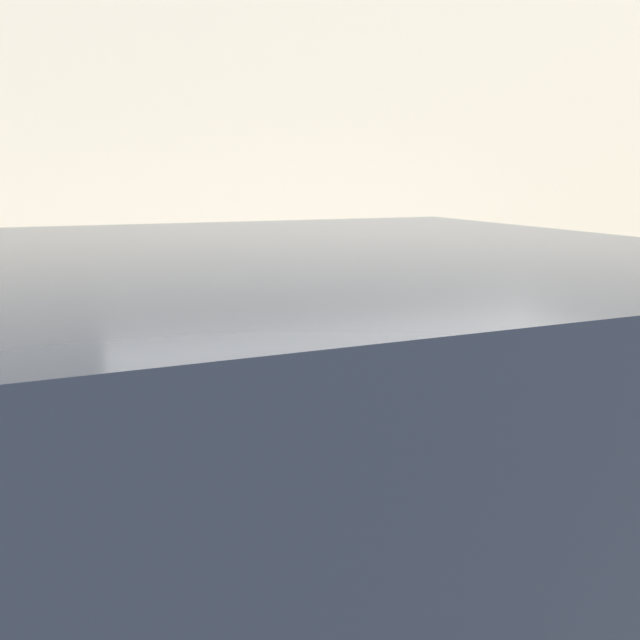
{
  "coord_description": "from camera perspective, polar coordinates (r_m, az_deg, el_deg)",
  "views": [
    {
      "loc": [
        -1.23,
        -1.96,
        1.98
      ],
      "look_at": [
        -0.13,
        1.15,
        1.24
      ],
      "focal_mm": 35.0,
      "sensor_mm": 36.0,
      "label": 1
    }
  ],
  "objects": [
    {
      "name": "building_facade",
      "position": [
        6.78,
        -9.36,
        16.1
      ],
      "size": [
        24.0,
        0.3,
        4.81
      ],
      "color": "beige",
      "rests_on": "ground_plane"
    },
    {
      "name": "sidewalk",
      "position": [
        4.74,
        -2.77,
        -11.24
      ],
      "size": [
        24.0,
        2.8,
        0.12
      ],
      "color": "#BCB7AD",
      "rests_on": "ground_plane"
    },
    {
      "name": "parking_meter",
      "position": [
        3.39,
        0.0,
        -1.06
      ],
      "size": [
        0.2,
        0.12,
        1.63
      ],
      "color": "gray",
      "rests_on": "sidewalk"
    }
  ]
}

